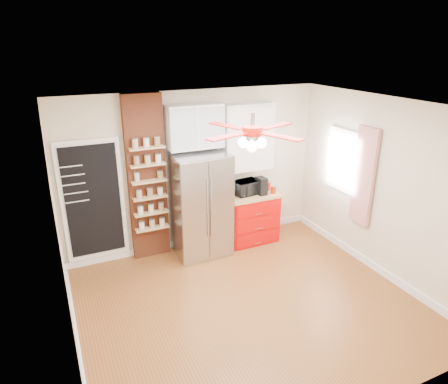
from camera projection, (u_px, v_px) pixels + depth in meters
name	position (u px, v px, depth m)	size (l,w,h in m)	color
floor	(248.00, 303.00, 5.55)	(4.50, 4.50, 0.00)	brown
ceiling	(253.00, 108.00, 4.59)	(4.50, 4.50, 0.00)	white
wall_back	(195.00, 171.00, 6.77)	(4.50, 0.02, 2.70)	beige
wall_front	(362.00, 302.00, 3.37)	(4.50, 0.02, 2.70)	beige
wall_left	(62.00, 251.00, 4.20)	(0.02, 4.00, 2.70)	beige
wall_right	(383.00, 189.00, 5.95)	(0.02, 4.00, 2.70)	beige
chalkboard	(93.00, 201.00, 6.17)	(0.95, 0.05, 1.95)	white
brick_pillar	(147.00, 179.00, 6.38)	(0.60, 0.16, 2.70)	brown
fridge	(201.00, 205.00, 6.61)	(0.90, 0.70, 1.75)	#A5A5AA
upper_glass_cabinet	(194.00, 126.00, 6.32)	(0.90, 0.35, 0.70)	white
red_cabinet	(250.00, 217.00, 7.18)	(0.94, 0.64, 0.90)	#C90806
upper_shelf_unit	(247.00, 137.00, 6.82)	(0.90, 0.30, 1.15)	white
window	(343.00, 161.00, 6.63)	(0.04, 0.75, 1.05)	white
curtain	(364.00, 176.00, 6.18)	(0.06, 0.40, 1.55)	#B11917
ceiling_fan	(252.00, 131.00, 4.69)	(1.40, 1.40, 0.44)	silver
toaster_oven	(246.00, 187.00, 6.96)	(0.45, 0.30, 0.25)	black
coffee_maker	(261.00, 186.00, 6.95)	(0.15, 0.21, 0.30)	black
canister_left	(273.00, 190.00, 7.02)	(0.09, 0.09, 0.13)	#AA2709
canister_right	(268.00, 186.00, 7.19)	(0.11, 0.11, 0.14)	red
pantry_jar_oats	(137.00, 177.00, 6.18)	(0.08, 0.08, 0.14)	#C5AF96
pantry_jar_beans	(160.00, 175.00, 6.30)	(0.10, 0.10, 0.12)	olive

